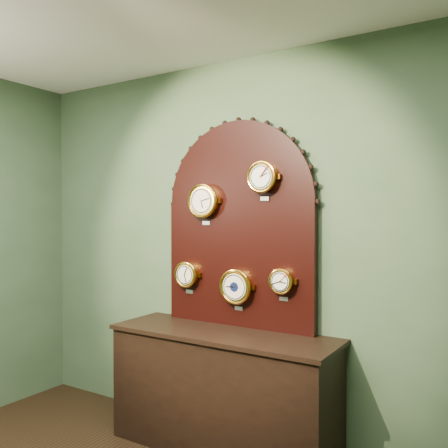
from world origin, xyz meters
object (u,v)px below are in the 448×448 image
Objects in this scene: tide_clock at (282,281)px; shop_counter at (222,393)px; display_board at (238,217)px; roman_clock at (204,201)px; hygrometer at (187,274)px; barometer at (236,286)px; arabic_clock at (263,177)px.

shop_counter is at bearing -157.87° from tide_clock.
display_board is (0.00, 0.22, 1.23)m from shop_counter.
display_board is at bearing 14.36° from roman_clock.
roman_clock reaches higher than tide_clock.
hygrometer is 1.10× the size of tide_clock.
barometer is (0.29, -0.00, -0.62)m from roman_clock.
tide_clock is at bearing 0.05° from hygrometer.
roman_clock is 1.01× the size of barometer.
hygrometer is at bearing 159.79° from shop_counter.
tide_clock reaches higher than barometer.
shop_counter is 5.80× the size of arabic_clock.
barometer is (-0.21, -0.00, -0.78)m from arabic_clock.
hygrometer is 0.82× the size of barometer.
hygrometer is at bearing -171.05° from display_board.
shop_counter is at bearing -20.21° from hygrometer.
display_board is at bearing 90.00° from shop_counter.
display_board is 0.50m from barometer.
tide_clock is (0.64, 0.00, -0.55)m from roman_clock.
roman_clock is at bearing 179.99° from barometer.
display_board is 6.66× the size of tide_clock.
hygrometer is at bearing 179.80° from barometer.
roman_clock is at bearing -165.64° from display_board.
arabic_clock is at bearing 0.10° from roman_clock.
arabic_clock reaches higher than barometer.
barometer is (0.02, -0.07, -0.50)m from display_board.
shop_counter is at bearing -90.00° from display_board.
roman_clock reaches higher than shop_counter.
arabic_clock reaches higher than roman_clock.
arabic_clock is 0.97m from hygrometer.
arabic_clock is (0.23, -0.07, 0.28)m from display_board.
arabic_clock is (0.23, 0.15, 1.51)m from shop_counter.
shop_counter is 0.89m from tide_clock.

